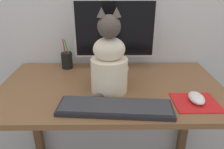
{
  "coord_description": "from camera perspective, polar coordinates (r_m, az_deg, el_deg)",
  "views": [
    {
      "loc": [
        -0.01,
        -0.98,
        1.22
      ],
      "look_at": [
        0.0,
        -0.13,
        0.85
      ],
      "focal_mm": 35.0,
      "sensor_mm": 36.0,
      "label": 1
    }
  ],
  "objects": [
    {
      "name": "desk",
      "position": [
        1.15,
        -0.25,
        -8.13
      ],
      "size": [
        1.11,
        0.63,
        0.73
      ],
      "color": "brown",
      "rests_on": "ground_plane"
    },
    {
      "name": "keyboard",
      "position": [
        0.89,
        0.82,
        -8.57
      ],
      "size": [
        0.47,
        0.17,
        0.02
      ],
      "rotation": [
        0.0,
        0.0,
        -0.08
      ],
      "color": "black",
      "rests_on": "desk"
    },
    {
      "name": "pen_cup",
      "position": [
        1.32,
        -11.69,
        3.7
      ],
      "size": [
        0.06,
        0.06,
        0.18
      ],
      "color": "black",
      "rests_on": "desk"
    },
    {
      "name": "mousepad_right",
      "position": [
        1.01,
        20.96,
        -6.84
      ],
      "size": [
        0.19,
        0.17,
        0.0
      ],
      "rotation": [
        0.0,
        0.0,
        0.01
      ],
      "color": "red",
      "rests_on": "desk"
    },
    {
      "name": "cat",
      "position": [
        0.99,
        -0.77,
        3.19
      ],
      "size": [
        0.23,
        0.21,
        0.39
      ],
      "rotation": [
        0.0,
        0.0,
        0.04
      ],
      "color": "beige",
      "rests_on": "desk"
    },
    {
      "name": "monitor",
      "position": [
        1.23,
        0.71,
        10.71
      ],
      "size": [
        0.45,
        0.17,
        0.4
      ],
      "color": "#B2B2B7",
      "rests_on": "desk"
    },
    {
      "name": "computer_mouse_right",
      "position": [
        1.01,
        21.19,
        -5.72
      ],
      "size": [
        0.06,
        0.11,
        0.03
      ],
      "color": "white",
      "rests_on": "mousepad_right"
    }
  ]
}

